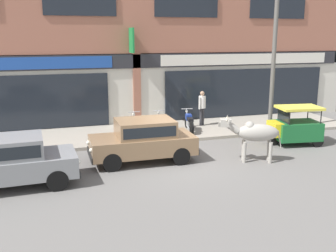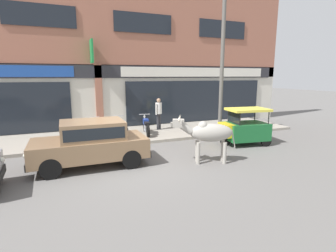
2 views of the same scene
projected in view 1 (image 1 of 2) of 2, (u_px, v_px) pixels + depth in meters
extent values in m
plane|color=#605E5B|center=(176.00, 161.00, 13.51)|extent=(90.00, 90.00, 0.00)
cube|color=gray|center=(147.00, 132.00, 17.21)|extent=(19.00, 3.58, 0.13)
cube|color=beige|center=(136.00, 89.00, 18.76)|extent=(23.00, 0.55, 3.40)
cube|color=#28282D|center=(137.00, 61.00, 18.16)|extent=(22.08, 0.08, 0.64)
cube|color=black|center=(7.00, 104.00, 16.86)|extent=(8.74, 0.10, 2.40)
cube|color=#1E479E|center=(3.00, 64.00, 16.46)|extent=(9.20, 0.05, 0.52)
cube|color=#9E604C|center=(137.00, 90.00, 18.49)|extent=(0.36, 0.12, 3.40)
cube|color=black|center=(246.00, 92.00, 20.21)|extent=(8.74, 0.10, 2.40)
cube|color=silver|center=(248.00, 59.00, 19.81)|extent=(9.20, 0.05, 0.52)
cube|color=black|center=(80.00, 4.00, 16.90)|extent=(3.13, 0.06, 1.00)
cube|color=black|center=(187.00, 6.00, 18.32)|extent=(3.13, 0.06, 1.00)
cube|color=black|center=(278.00, 8.00, 19.75)|extent=(3.13, 0.06, 1.00)
cube|color=#197A38|center=(132.00, 40.00, 17.48)|extent=(0.08, 0.80, 1.10)
ellipsoid|color=#9E998E|center=(258.00, 133.00, 13.23)|extent=(1.49, 0.98, 0.60)
sphere|color=#9E998E|center=(250.00, 126.00, 13.19)|extent=(0.32, 0.32, 0.32)
cylinder|color=#9E998E|center=(244.00, 152.00, 13.26)|extent=(0.12, 0.12, 0.72)
cylinder|color=#9E998E|center=(243.00, 150.00, 13.54)|extent=(0.12, 0.12, 0.72)
cylinder|color=#9E998E|center=(270.00, 153.00, 13.21)|extent=(0.12, 0.12, 0.72)
cylinder|color=#9E998E|center=(269.00, 150.00, 13.49)|extent=(0.12, 0.12, 0.72)
cylinder|color=#9E998E|center=(233.00, 128.00, 13.24)|extent=(0.52, 0.39, 0.43)
cube|color=#9E998E|center=(226.00, 123.00, 13.22)|extent=(0.41, 0.33, 0.26)
cube|color=slate|center=(220.00, 124.00, 13.24)|extent=(0.19, 0.20, 0.14)
cone|color=beige|center=(227.00, 118.00, 13.08)|extent=(0.13, 0.09, 0.19)
cone|color=beige|center=(227.00, 117.00, 13.27)|extent=(0.13, 0.09, 0.19)
cube|color=#9E998E|center=(229.00, 122.00, 13.04)|extent=(0.09, 0.15, 0.10)
cube|color=#9E998E|center=(228.00, 120.00, 13.35)|extent=(0.09, 0.15, 0.10)
cylinder|color=#9E998E|center=(280.00, 139.00, 13.24)|extent=(0.17, 0.10, 0.60)
cylinder|color=black|center=(54.00, 165.00, 12.20)|extent=(0.61, 0.20, 0.60)
cylinder|color=black|center=(57.00, 180.00, 10.88)|extent=(0.61, 0.20, 0.60)
cube|color=gray|center=(13.00, 167.00, 11.10)|extent=(3.56, 1.73, 0.60)
cube|color=gray|center=(7.00, 147.00, 10.93)|extent=(1.95, 1.51, 0.56)
cube|color=black|center=(7.00, 147.00, 10.93)|extent=(1.80, 1.52, 0.35)
cube|color=black|center=(76.00, 167.00, 11.71)|extent=(0.18, 1.52, 0.20)
sphere|color=silver|center=(74.00, 153.00, 12.09)|extent=(0.14, 0.14, 0.14)
sphere|color=silver|center=(78.00, 162.00, 11.21)|extent=(0.14, 0.14, 0.14)
cylinder|color=black|center=(112.00, 162.00, 12.41)|extent=(0.60, 0.19, 0.60)
cylinder|color=black|center=(106.00, 150.00, 13.76)|extent=(0.60, 0.19, 0.60)
cylinder|color=black|center=(181.00, 156.00, 13.06)|extent=(0.60, 0.19, 0.60)
cylinder|color=black|center=(169.00, 145.00, 14.40)|extent=(0.60, 0.19, 0.60)
cube|color=#846647|center=(142.00, 144.00, 13.34)|extent=(3.52, 1.64, 0.60)
cube|color=#846647|center=(145.00, 128.00, 13.24)|extent=(1.92, 1.46, 0.56)
cube|color=black|center=(145.00, 128.00, 13.24)|extent=(1.77, 1.48, 0.35)
cube|color=black|center=(91.00, 155.00, 12.91)|extent=(0.14, 1.52, 0.20)
cube|color=black|center=(190.00, 147.00, 13.87)|extent=(0.14, 1.52, 0.20)
sphere|color=silver|center=(91.00, 150.00, 12.38)|extent=(0.14, 0.14, 0.14)
sphere|color=silver|center=(88.00, 143.00, 13.28)|extent=(0.14, 0.14, 0.14)
cube|color=red|center=(196.00, 141.00, 13.34)|extent=(0.03, 0.16, 0.14)
cube|color=red|center=(186.00, 135.00, 14.27)|extent=(0.03, 0.16, 0.14)
cylinder|color=black|center=(274.00, 140.00, 15.40)|extent=(0.45, 0.18, 0.44)
cylinder|color=black|center=(318.00, 142.00, 15.15)|extent=(0.45, 0.18, 0.44)
cylinder|color=black|center=(304.00, 135.00, 16.15)|extent=(0.45, 0.18, 0.44)
cube|color=#19602D|center=(296.00, 130.00, 15.46)|extent=(1.85, 1.39, 0.70)
cube|color=yellow|center=(275.00, 129.00, 15.30)|extent=(0.48, 0.91, 0.52)
cylinder|color=black|center=(290.00, 118.00, 14.76)|extent=(0.04, 0.04, 0.55)
cylinder|color=black|center=(278.00, 113.00, 15.71)|extent=(0.04, 0.04, 0.55)
cylinder|color=black|center=(321.00, 117.00, 14.96)|extent=(0.04, 0.04, 0.55)
cylinder|color=black|center=(308.00, 112.00, 15.91)|extent=(0.04, 0.04, 0.55)
cube|color=#DBCC42|center=(299.00, 108.00, 15.27)|extent=(1.75, 1.32, 0.10)
cube|color=black|center=(284.00, 115.00, 15.23)|extent=(0.16, 0.92, 0.50)
cylinder|color=black|center=(134.00, 125.00, 17.10)|extent=(0.14, 0.57, 0.56)
cylinder|color=black|center=(143.00, 131.00, 15.97)|extent=(0.14, 0.57, 0.56)
cube|color=#B2B5BA|center=(139.00, 127.00, 16.51)|extent=(0.22, 0.33, 0.24)
cube|color=orange|center=(137.00, 120.00, 16.59)|extent=(0.27, 0.41, 0.24)
cube|color=black|center=(140.00, 123.00, 16.24)|extent=(0.25, 0.53, 0.12)
cylinder|color=#B2B5BA|center=(134.00, 118.00, 16.98)|extent=(0.06, 0.27, 0.59)
cylinder|color=#B2B5BA|center=(134.00, 112.00, 16.95)|extent=(0.52, 0.07, 0.03)
sphere|color=silver|center=(134.00, 114.00, 17.04)|extent=(0.12, 0.12, 0.12)
cylinder|color=#B2B5BA|center=(139.00, 131.00, 16.16)|extent=(0.09, 0.48, 0.06)
cylinder|color=black|center=(159.00, 123.00, 17.43)|extent=(0.13, 0.56, 0.56)
cylinder|color=black|center=(169.00, 129.00, 16.29)|extent=(0.13, 0.56, 0.56)
cube|color=#B2B5BA|center=(164.00, 125.00, 16.83)|extent=(0.22, 0.33, 0.24)
cube|color=maroon|center=(163.00, 119.00, 16.92)|extent=(0.26, 0.41, 0.24)
cube|color=black|center=(166.00, 121.00, 16.56)|extent=(0.25, 0.53, 0.12)
cylinder|color=#B2B5BA|center=(160.00, 117.00, 17.31)|extent=(0.05, 0.27, 0.59)
cylinder|color=#B2B5BA|center=(159.00, 111.00, 17.28)|extent=(0.52, 0.06, 0.03)
sphere|color=silver|center=(159.00, 113.00, 17.36)|extent=(0.12, 0.12, 0.12)
cylinder|color=#B2B5BA|center=(164.00, 129.00, 16.48)|extent=(0.08, 0.48, 0.06)
cylinder|color=black|center=(187.00, 121.00, 17.83)|extent=(0.20, 0.57, 0.56)
cylinder|color=black|center=(192.00, 128.00, 16.62)|extent=(0.20, 0.57, 0.56)
cube|color=#B2B5BA|center=(189.00, 124.00, 17.19)|extent=(0.25, 0.35, 0.24)
cube|color=navy|center=(189.00, 117.00, 17.29)|extent=(0.31, 0.44, 0.24)
cube|color=black|center=(190.00, 119.00, 16.91)|extent=(0.31, 0.55, 0.12)
cylinder|color=#B2B5BA|center=(187.00, 115.00, 17.70)|extent=(0.09, 0.27, 0.59)
cylinder|color=#B2B5BA|center=(187.00, 109.00, 17.68)|extent=(0.52, 0.13, 0.03)
sphere|color=silver|center=(187.00, 111.00, 17.76)|extent=(0.12, 0.12, 0.12)
cylinder|color=#B2B5BA|center=(188.00, 127.00, 16.85)|extent=(0.15, 0.48, 0.06)
cylinder|color=#2D2D33|center=(201.00, 117.00, 18.12)|extent=(0.11, 0.11, 0.82)
cylinder|color=#2D2D33|center=(203.00, 116.00, 18.26)|extent=(0.11, 0.11, 0.82)
cylinder|color=silver|center=(202.00, 102.00, 18.04)|extent=(0.32, 0.32, 0.56)
cylinder|color=silver|center=(200.00, 103.00, 17.88)|extent=(0.08, 0.08, 0.56)
cylinder|color=silver|center=(205.00, 102.00, 18.20)|extent=(0.08, 0.08, 0.56)
sphere|color=tan|center=(202.00, 93.00, 17.95)|extent=(0.20, 0.20, 0.20)
cylinder|color=#595651|center=(274.00, 59.00, 16.62)|extent=(0.18, 0.18, 6.26)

